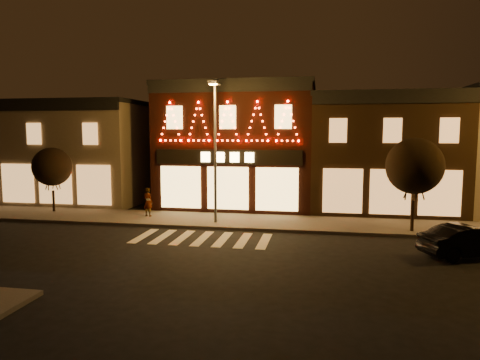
# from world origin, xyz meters

# --- Properties ---
(ground) EXTENTS (120.00, 120.00, 0.00)m
(ground) POSITION_xyz_m (0.00, 0.00, 0.00)
(ground) COLOR black
(ground) RESTS_ON ground
(sidewalk_far) EXTENTS (44.00, 4.00, 0.15)m
(sidewalk_far) POSITION_xyz_m (2.00, 8.00, 0.07)
(sidewalk_far) COLOR #47423D
(sidewalk_far) RESTS_ON ground
(building_left) EXTENTS (12.20, 8.28, 7.30)m
(building_left) POSITION_xyz_m (-13.00, 13.99, 3.66)
(building_left) COLOR #726551
(building_left) RESTS_ON ground
(building_pulp) EXTENTS (10.20, 8.34, 8.30)m
(building_pulp) POSITION_xyz_m (0.00, 13.98, 4.16)
(building_pulp) COLOR black
(building_pulp) RESTS_ON ground
(building_right_a) EXTENTS (9.20, 8.28, 7.50)m
(building_right_a) POSITION_xyz_m (9.50, 13.99, 3.76)
(building_right_a) COLOR #352212
(building_right_a) RESTS_ON ground
(streetlamp_mid) EXTENTS (0.61, 1.74, 7.59)m
(streetlamp_mid) POSITION_xyz_m (-0.08, 7.00, 4.60)
(streetlamp_mid) COLOR #59595E
(streetlamp_mid) RESTS_ON sidewalk_far
(tree_left) EXTENTS (2.40, 2.40, 4.01)m
(tree_left) POSITION_xyz_m (-10.93, 8.64, 2.96)
(tree_left) COLOR black
(tree_left) RESTS_ON sidewalk_far
(tree_right) EXTENTS (2.80, 2.80, 4.68)m
(tree_right) POSITION_xyz_m (10.13, 6.86, 3.43)
(tree_right) COLOR black
(tree_right) RESTS_ON sidewalk_far
(dark_sedan) EXTENTS (4.28, 2.79, 1.33)m
(dark_sedan) POSITION_xyz_m (11.62, 2.94, 0.67)
(dark_sedan) COLOR black
(dark_sedan) RESTS_ON ground
(pedestrian) EXTENTS (0.72, 0.58, 1.71)m
(pedestrian) POSITION_xyz_m (-4.46, 8.17, 1.00)
(pedestrian) COLOR gray
(pedestrian) RESTS_ON sidewalk_far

